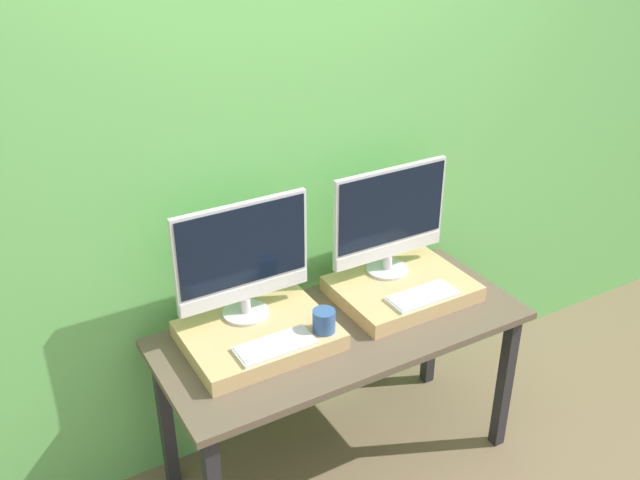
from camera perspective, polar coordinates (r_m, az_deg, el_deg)
The scene contains 9 objects.
wall_back at distance 2.82m, azimuth -2.15°, elevation 6.96°, with size 8.00×0.04×2.60m.
workbench at distance 2.85m, azimuth 1.78°, elevation -8.29°, with size 1.46×0.63×0.71m.
wooden_riser_left at distance 2.70m, azimuth -4.93°, elevation -7.60°, with size 0.55×0.42×0.07m.
monitor_left at distance 2.63m, azimuth -6.19°, elevation -1.39°, with size 0.53×0.18×0.47m.
keyboard_left at distance 2.58m, azimuth -3.63°, elevation -8.42°, with size 0.29×0.13×0.01m.
mug at distance 2.63m, azimuth 0.32°, elevation -6.49°, with size 0.09×0.09×0.09m.
wooden_riser_right at distance 2.98m, azimuth 6.55°, elevation -3.89°, with size 0.55×0.42×0.07m.
monitor_right at distance 2.92m, azimuth 5.61°, elevation 1.78°, with size 0.53×0.18×0.47m.
keyboard_right at distance 2.87m, azimuth 8.20°, elevation -4.44°, with size 0.29×0.13×0.01m.
Camera 1 is at (-1.23, -1.63, 2.31)m, focal length 40.00 mm.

